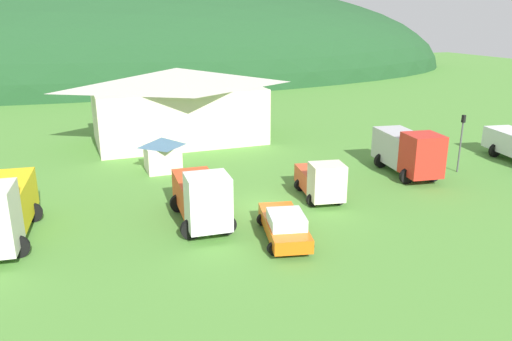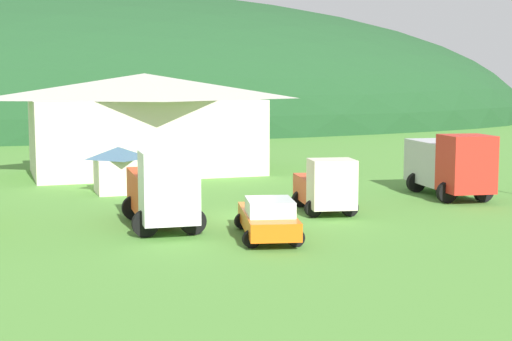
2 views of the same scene
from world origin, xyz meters
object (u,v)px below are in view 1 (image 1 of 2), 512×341
(crane_truck_red, at_px, (408,150))
(service_pickup_orange, at_px, (284,225))
(heavy_rig_white, at_px, (202,196))
(traffic_cone_mid_row, at_px, (220,187))
(play_shed_cream, at_px, (162,154))
(traffic_light_east, at_px, (461,138))
(depot_building, at_px, (178,104))
(traffic_cone_near_pickup, at_px, (312,183))
(flatbed_truck_yellow, at_px, (0,209))
(light_truck_cream, at_px, (321,180))

(crane_truck_red, distance_m, service_pickup_orange, 14.84)
(heavy_rig_white, height_order, traffic_cone_mid_row, heavy_rig_white)
(play_shed_cream, distance_m, traffic_light_east, 22.31)
(crane_truck_red, bearing_deg, depot_building, -132.41)
(service_pickup_orange, bearing_deg, traffic_light_east, 122.98)
(traffic_cone_near_pickup, bearing_deg, flatbed_truck_yellow, -171.44)
(traffic_light_east, height_order, traffic_cone_mid_row, traffic_light_east)
(light_truck_cream, distance_m, crane_truck_red, 8.70)
(heavy_rig_white, distance_m, traffic_light_east, 20.78)
(traffic_cone_near_pickup, relative_size, traffic_cone_mid_row, 1.22)
(heavy_rig_white, bearing_deg, light_truck_cream, 102.14)
(flatbed_truck_yellow, bearing_deg, crane_truck_red, 100.51)
(depot_building, xyz_separation_m, heavy_rig_white, (-3.02, -19.70, -1.82))
(flatbed_truck_yellow, distance_m, heavy_rig_white, 10.39)
(traffic_cone_mid_row, bearing_deg, depot_building, 89.07)
(crane_truck_red, xyz_separation_m, service_pickup_orange, (-12.99, -7.09, -1.02))
(service_pickup_orange, relative_size, traffic_light_east, 1.31)
(depot_building, bearing_deg, crane_truck_red, -50.06)
(play_shed_cream, bearing_deg, crane_truck_red, -23.75)
(light_truck_cream, height_order, traffic_light_east, traffic_light_east)
(service_pickup_orange, bearing_deg, crane_truck_red, 131.27)
(flatbed_truck_yellow, distance_m, crane_truck_red, 26.92)
(flatbed_truck_yellow, bearing_deg, service_pickup_orange, 76.39)
(play_shed_cream, bearing_deg, traffic_cone_near_pickup, -35.59)
(depot_building, distance_m, traffic_cone_near_pickup, 16.93)
(traffic_cone_near_pickup, height_order, traffic_cone_mid_row, traffic_cone_near_pickup)
(traffic_light_east, bearing_deg, flatbed_truck_yellow, -177.33)
(play_shed_cream, distance_m, heavy_rig_white, 10.93)
(crane_truck_red, bearing_deg, light_truck_cream, -66.71)
(traffic_cone_mid_row, bearing_deg, crane_truck_red, -8.93)
(depot_building, xyz_separation_m, traffic_light_east, (17.54, -16.90, -0.83))
(play_shed_cream, xyz_separation_m, light_truck_cream, (8.34, -9.68, -0.06))
(light_truck_cream, relative_size, crane_truck_red, 0.75)
(service_pickup_orange, bearing_deg, traffic_cone_near_pickup, 157.08)
(flatbed_truck_yellow, xyz_separation_m, traffic_cone_mid_row, (13.10, 4.37, -1.88))
(play_shed_cream, distance_m, light_truck_cream, 12.78)
(depot_building, relative_size, traffic_cone_mid_row, 34.71)
(heavy_rig_white, bearing_deg, flatbed_truck_yellow, -94.06)
(traffic_cone_mid_row, bearing_deg, heavy_rig_white, -115.97)
(flatbed_truck_yellow, relative_size, crane_truck_red, 1.14)
(service_pickup_orange, xyz_separation_m, traffic_cone_near_pickup, (5.58, 7.79, -0.83))
(service_pickup_orange, bearing_deg, depot_building, -166.09)
(play_shed_cream, relative_size, heavy_rig_white, 0.40)
(flatbed_truck_yellow, xyz_separation_m, heavy_rig_white, (10.30, -1.37, -0.21))
(traffic_cone_near_pickup, bearing_deg, light_truck_cream, -107.10)
(light_truck_cream, bearing_deg, depot_building, -154.20)
(play_shed_cream, height_order, traffic_light_east, traffic_light_east)
(traffic_light_east, height_order, traffic_cone_near_pickup, traffic_light_east)
(depot_building, distance_m, flatbed_truck_yellow, 22.73)
(traffic_light_east, xyz_separation_m, traffic_cone_mid_row, (-17.77, 2.94, -2.65))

